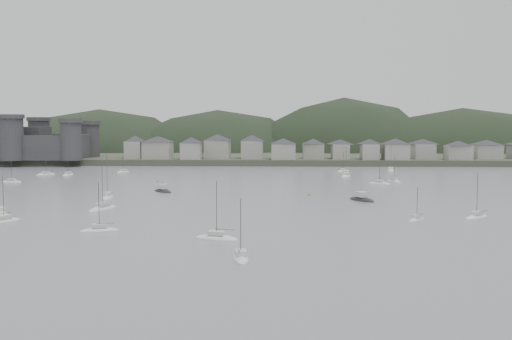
{
  "coord_description": "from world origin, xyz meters",
  "views": [
    {
      "loc": [
        6.34,
        -106.44,
        20.8
      ],
      "look_at": [
        0.0,
        75.0,
        6.0
      ],
      "focal_mm": 40.35,
      "sensor_mm": 36.0,
      "label": 1
    }
  ],
  "objects": [
    {
      "name": "ground",
      "position": [
        0.0,
        0.0,
        0.0
      ],
      "size": [
        900.0,
        900.0,
        0.0
      ],
      "primitive_type": "plane",
      "color": "slate",
      "rests_on": "ground"
    },
    {
      "name": "sailboat_lead",
      "position": [
        -35.38,
        29.4,
        0.17
      ],
      "size": [
        6.47,
        10.07,
        13.14
      ],
      "rotation": [
        0.0,
        0.0,
        5.9
      ],
      "color": "silver",
      "rests_on": "ground"
    },
    {
      "name": "moored_fleet",
      "position": [
        -1.42,
        68.12,
        0.18
      ],
      "size": [
        246.67,
        174.8,
        13.42
      ],
      "color": "silver",
      "rests_on": "ground"
    },
    {
      "name": "far_shore_land",
      "position": [
        0.0,
        295.0,
        1.5
      ],
      "size": [
        900.0,
        250.0,
        3.0
      ],
      "primitive_type": "cube",
      "color": "#383D2D",
      "rests_on": "ground"
    },
    {
      "name": "waterfront_town",
      "position": [
        50.59,
        183.34,
        8.66
      ],
      "size": [
        451.48,
        28.46,
        12.92
      ],
      "color": "gray",
      "rests_on": "far_shore_land"
    },
    {
      "name": "motor_launch_near",
      "position": [
        29.49,
        48.15,
        0.28
      ],
      "size": [
        7.73,
        9.45,
        4.16
      ],
      "rotation": [
        0.0,
        0.0,
        0.58
      ],
      "color": "black",
      "rests_on": "ground"
    },
    {
      "name": "motor_launch_far",
      "position": [
        -28.03,
        65.98,
        0.29
      ],
      "size": [
        7.86,
        8.34,
        4.01
      ],
      "rotation": [
        0.0,
        0.0,
        3.86
      ],
      "color": "black",
      "rests_on": "ground"
    },
    {
      "name": "mooring_buoys",
      "position": [
        -13.03,
        62.79,
        0.15
      ],
      "size": [
        182.34,
        122.89,
        0.7
      ],
      "color": "#C66E42",
      "rests_on": "ground"
    },
    {
      "name": "forested_ridge",
      "position": [
        4.83,
        269.4,
        -11.28
      ],
      "size": [
        851.55,
        103.94,
        102.57
      ],
      "color": "black",
      "rests_on": "ground"
    },
    {
      "name": "castle",
      "position": [
        -120.0,
        179.8,
        10.96
      ],
      "size": [
        66.0,
        43.0,
        20.0
      ],
      "color": "#363639",
      "rests_on": "far_shore_land"
    }
  ]
}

